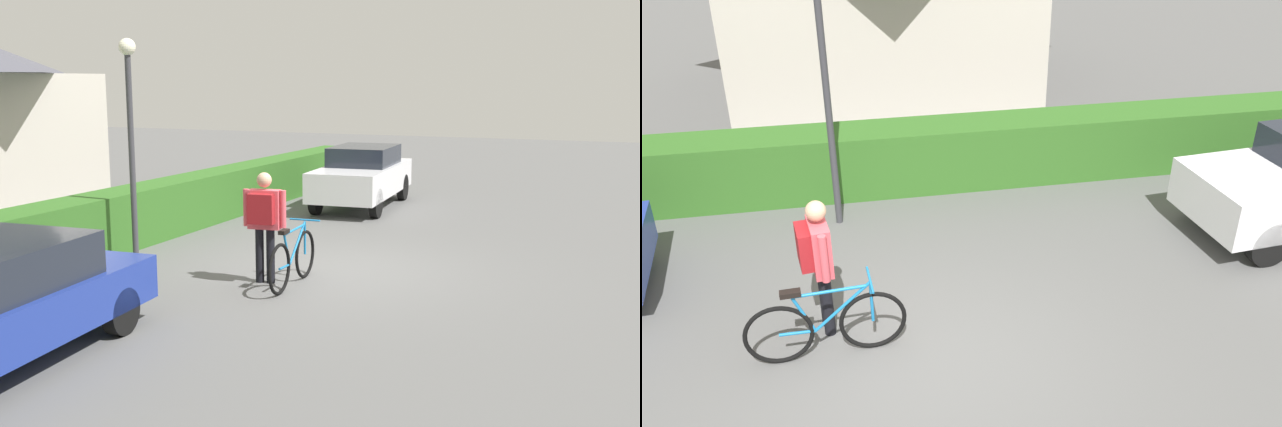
{
  "view_description": "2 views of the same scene",
  "coord_description": "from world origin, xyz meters",
  "views": [
    {
      "loc": [
        -11.12,
        -4.57,
        3.06
      ],
      "look_at": [
        0.48,
        0.48,
        0.83
      ],
      "focal_mm": 42.26,
      "sensor_mm": 36.0,
      "label": 1
    },
    {
      "loc": [
        -0.81,
        -5.8,
        5.03
      ],
      "look_at": [
        0.6,
        1.39,
        1.0
      ],
      "focal_mm": 37.55,
      "sensor_mm": 36.0,
      "label": 2
    }
  ],
  "objects": [
    {
      "name": "ground_plane",
      "position": [
        0.0,
        0.0,
        0.0
      ],
      "size": [
        60.0,
        60.0,
        0.0
      ],
      "primitive_type": "plane",
      "color": "#5A5A5A"
    },
    {
      "name": "street_lamp",
      "position": [
        -0.93,
        3.28,
        2.46
      ],
      "size": [
        0.28,
        0.28,
        3.75
      ],
      "color": "#38383D",
      "rests_on": "ground"
    },
    {
      "name": "bicycle",
      "position": [
        -1.15,
        0.22,
        0.41
      ],
      "size": [
        1.78,
        0.5,
        0.94
      ],
      "color": "black",
      "rests_on": "ground"
    },
    {
      "name": "person_rider",
      "position": [
        -1.17,
        0.69,
        1.04
      ],
      "size": [
        0.4,
        0.68,
        1.71
      ],
      "color": "black",
      "rests_on": "ground"
    },
    {
      "name": "hedge_row",
      "position": [
        0.0,
        4.31,
        0.53
      ],
      "size": [
        21.32,
        0.9,
        1.06
      ],
      "primitive_type": "cube",
      "color": "#306321",
      "rests_on": "ground"
    }
  ]
}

